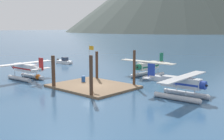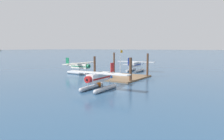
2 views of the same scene
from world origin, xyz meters
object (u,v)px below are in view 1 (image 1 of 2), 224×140
Objects in this scene: seaplane_cream_bow_centre at (148,68)px; seaplane_white_port_aft at (25,70)px; flagpole at (90,60)px; seaplane_silver_stbd_fwd at (181,85)px; mooring_buoy at (38,77)px; boat_white_open_west at (65,62)px; fuel_drum at (83,79)px.

seaplane_white_port_aft is (-13.23, -15.41, 0.00)m from seaplane_cream_bow_centre.
seaplane_silver_stbd_fwd is (12.81, 2.88, -2.30)m from flagpole.
boat_white_open_west reaches higher than mooring_buoy.
seaplane_white_port_aft reaches higher than boat_white_open_west.
boat_white_open_west is at bearing 123.76° from seaplane_white_port_aft.
seaplane_cream_bow_centre is at bearing -3.13° from boat_white_open_west.
boat_white_open_west is (-11.19, 16.74, -1.09)m from seaplane_white_port_aft.
flagpole is at bearing 14.58° from seaplane_white_port_aft.
seaplane_white_port_aft reaches higher than fuel_drum.
flagpole reaches higher than fuel_drum.
fuel_drum is 24.40m from boat_white_open_west.
seaplane_white_port_aft is 20.17m from boat_white_open_west.
seaplane_silver_stbd_fwd reaches higher than mooring_buoy.
seaplane_white_port_aft is (-11.95, -3.11, -2.30)m from flagpole.
flagpole is at bearing -167.32° from seaplane_silver_stbd_fwd.
seaplane_silver_stbd_fwd is at bearing 13.60° from seaplane_white_port_aft.
flagpole is 13.33m from seaplane_silver_stbd_fwd.
seaplane_cream_bow_centre is at bearing 140.77° from seaplane_silver_stbd_fwd.
seaplane_silver_stbd_fwd is (23.08, 4.76, 1.13)m from mooring_buoy.
fuel_drum is at bearing -172.34° from seaplane_silver_stbd_fwd.
flagpole is at bearing 10.38° from mooring_buoy.
seaplane_silver_stbd_fwd is at bearing 11.66° from mooring_buoy.
boat_white_open_west is (-23.15, 13.63, -3.39)m from flagpole.
fuel_drum reaches higher than mooring_buoy.
seaplane_cream_bow_centre is 0.99× the size of seaplane_white_port_aft.
flagpole is at bearing -30.50° from boat_white_open_west.
seaplane_silver_stbd_fwd is (15.18, 2.04, 0.84)m from fuel_drum.
seaplane_silver_stbd_fwd reaches higher than boat_white_open_west.
seaplane_cream_bow_centre is (11.55, 14.18, 1.13)m from mooring_buoy.
flagpole is at bearing -19.45° from fuel_drum.
boat_white_open_west reaches higher than fuel_drum.
flagpole is 27.08m from boat_white_open_west.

